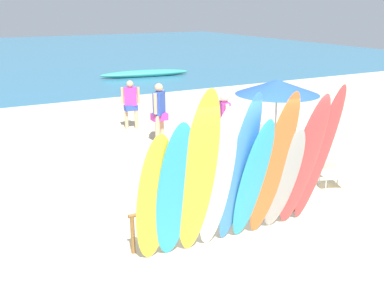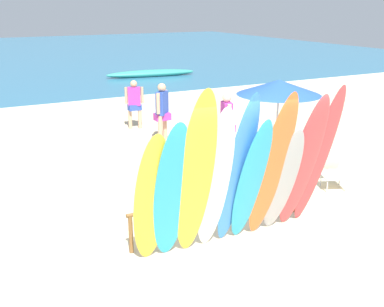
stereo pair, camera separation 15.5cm
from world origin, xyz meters
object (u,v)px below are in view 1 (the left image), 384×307
at_px(surfboard_yellow_0, 154,201).
at_px(beach_umbrella, 277,87).
at_px(distant_boat, 145,74).
at_px(surfboard_red_8, 304,163).
at_px(surfboard_teal_1, 175,194).
at_px(surfboard_yellow_2, 198,177).
at_px(beachgoer_near_rack, 224,120).
at_px(surfboard_grey_7, 284,181).
at_px(beachgoer_by_water, 131,101).
at_px(beach_chair_red, 269,138).
at_px(surfboard_rack, 222,201).
at_px(beachgoer_midbeach, 159,109).
at_px(beach_chair_striped, 330,166).
at_px(surfboard_blue_4, 239,172).
at_px(surfboard_red_9, 319,157).
at_px(surfboard_white_3, 217,181).
at_px(surfboard_teal_5, 252,182).
at_px(beach_chair_blue, 310,151).
at_px(surfboard_orange_6, 273,168).

xyz_separation_m(surfboard_yellow_0, beach_umbrella, (3.79, 2.02, 1.04)).
distance_m(surfboard_yellow_0, distant_boat, 19.22).
bearing_deg(surfboard_red_8, surfboard_teal_1, -178.77).
height_order(surfboard_yellow_2, surfboard_red_8, surfboard_yellow_2).
bearing_deg(beachgoer_near_rack, surfboard_grey_7, 176.85).
height_order(beachgoer_by_water, beach_chair_red, beachgoer_by_water).
distance_m(surfboard_rack, beach_umbrella, 3.15).
distance_m(surfboard_red_8, beachgoer_near_rack, 4.38).
xyz_separation_m(beachgoer_near_rack, beachgoer_midbeach, (-0.94, 1.91, 0.03)).
relative_size(surfboard_yellow_0, beachgoer_by_water, 1.45).
bearing_deg(beach_chair_red, surfboard_rack, -121.98).
bearing_deg(surfboard_rack, beach_chair_striped, 12.11).
distance_m(surfboard_teal_1, surfboard_red_8, 2.36).
relative_size(surfboard_blue_4, surfboard_grey_7, 1.30).
distance_m(surfboard_red_9, beach_umbrella, 2.40).
bearing_deg(beachgoer_by_water, surfboard_white_3, 99.65).
relative_size(beachgoer_by_water, beach_chair_striped, 1.87).
xyz_separation_m(surfboard_yellow_0, surfboard_red_9, (3.04, -0.12, 0.23)).
height_order(surfboard_white_3, surfboard_teal_5, surfboard_white_3).
bearing_deg(surfboard_teal_5, distant_boat, 73.23).
bearing_deg(beach_chair_red, beachgoer_by_water, 134.17).
distance_m(surfboard_red_8, beachgoer_midbeach, 6.14).
height_order(surfboard_red_8, beachgoer_midbeach, surfboard_red_8).
distance_m(surfboard_rack, surfboard_red_9, 1.83).
bearing_deg(beach_chair_blue, surfboard_red_9, -155.31).
xyz_separation_m(surfboard_rack, surfboard_white_3, (-0.50, -0.64, 0.69)).
bearing_deg(surfboard_red_8, surfboard_teal_5, -177.57).
relative_size(surfboard_white_3, surfboard_blue_4, 0.94).
height_order(surfboard_red_8, distant_boat, surfboard_red_8).
relative_size(surfboard_teal_5, surfboard_red_9, 0.86).
bearing_deg(surfboard_rack, surfboard_grey_7, -38.30).
distance_m(surfboard_red_9, beachgoer_by_water, 7.95).
bearing_deg(surfboard_rack, surfboard_teal_5, -79.13).
distance_m(surfboard_red_9, beach_chair_striped, 2.32).
height_order(surfboard_teal_5, surfboard_orange_6, surfboard_orange_6).
bearing_deg(surfboard_orange_6, surfboard_white_3, 175.10).
bearing_deg(surfboard_yellow_0, surfboard_rack, 20.18).
distance_m(surfboard_orange_6, beachgoer_midbeach, 6.24).
xyz_separation_m(surfboard_red_8, beach_chair_striped, (2.07, 1.39, -0.84)).
bearing_deg(beach_chair_red, surfboard_blue_4, -117.46).
relative_size(surfboard_blue_4, beachgoer_near_rack, 1.64).
bearing_deg(surfboard_rack, distant_boat, 71.07).
bearing_deg(surfboard_yellow_2, surfboard_yellow_0, 169.60).
height_order(surfboard_yellow_2, beach_chair_striped, surfboard_yellow_2).
relative_size(surfboard_rack, surfboard_grey_7, 1.64).
relative_size(surfboard_rack, surfboard_red_9, 1.26).
height_order(surfboard_teal_1, beachgoer_by_water, surfboard_teal_1).
relative_size(surfboard_yellow_2, surfboard_grey_7, 1.37).
distance_m(surfboard_blue_4, surfboard_teal_5, 0.31).
bearing_deg(surfboard_white_3, surfboard_red_8, 1.98).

